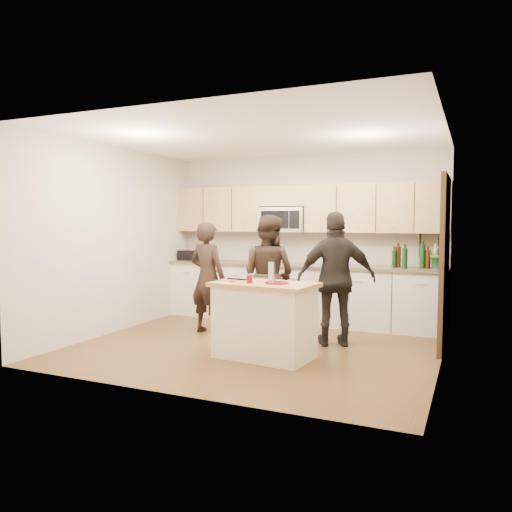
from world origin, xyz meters
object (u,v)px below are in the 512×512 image
at_px(toaster, 189,255).
at_px(woman_center, 268,275).
at_px(island, 264,320).
at_px(woman_left, 208,278).
at_px(woman_right, 336,279).

height_order(toaster, woman_center, woman_center).
bearing_deg(island, woman_left, 151.05).
xyz_separation_m(toaster, woman_left, (1.08, -1.24, -0.22)).
bearing_deg(woman_left, island, 153.65).
bearing_deg(island, woman_center, 116.42).
relative_size(toaster, woman_left, 0.20).
bearing_deg(woman_right, island, 31.39).
distance_m(woman_center, woman_right, 1.08).
relative_size(woman_left, woman_right, 0.92).
xyz_separation_m(woman_center, woman_right, (1.05, -0.24, 0.02)).
bearing_deg(island, toaster, 143.94).
distance_m(toaster, woman_center, 2.17).
xyz_separation_m(island, woman_center, (-0.42, 1.15, 0.40)).
height_order(woman_left, woman_center, woman_center).
xyz_separation_m(woman_left, woman_center, (0.85, 0.25, 0.05)).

